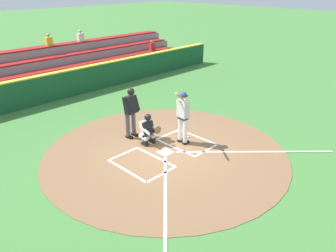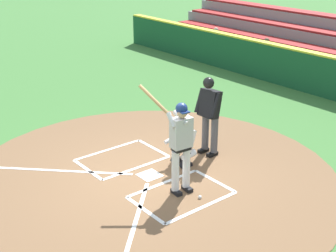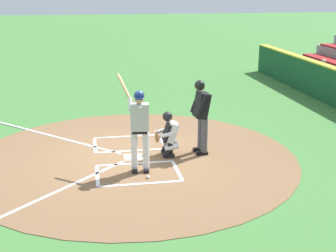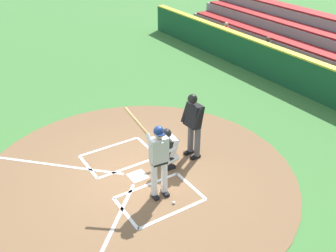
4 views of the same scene
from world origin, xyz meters
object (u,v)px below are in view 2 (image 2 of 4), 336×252
(plate_umpire, at_px, (209,111))
(batter, at_px, (180,141))
(catcher, at_px, (182,141))
(baseball, at_px, (200,197))

(plate_umpire, bearing_deg, batter, 119.53)
(catcher, bearing_deg, batter, 137.47)
(batter, height_order, plate_umpire, batter)
(catcher, xyz_separation_m, plate_umpire, (0.05, -0.83, 0.49))
(batter, xyz_separation_m, baseball, (-0.46, -0.12, -1.06))
(catcher, distance_m, baseball, 1.60)
(batter, distance_m, plate_umpire, 1.89)
(batter, relative_size, catcher, 1.88)
(batter, xyz_separation_m, catcher, (0.88, -0.81, -0.51))
(batter, height_order, catcher, batter)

